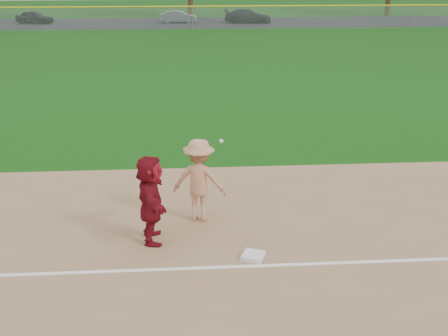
{
  "coord_description": "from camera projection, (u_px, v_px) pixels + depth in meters",
  "views": [
    {
      "loc": [
        -0.87,
        -10.66,
        5.85
      ],
      "look_at": [
        0.0,
        1.5,
        1.3
      ],
      "focal_mm": 45.0,
      "sensor_mm": 36.0,
      "label": 1
    }
  ],
  "objects": [
    {
      "name": "foul_line",
      "position": [
        232.0,
        267.0,
        11.31
      ],
      "size": [
        60.0,
        0.1,
        0.01
      ],
      "primitive_type": "cube",
      "color": "white",
      "rests_on": "infield_dirt"
    },
    {
      "name": "ground",
      "position": [
        229.0,
        249.0,
        12.07
      ],
      "size": [
        160.0,
        160.0,
        0.0
      ],
      "primitive_type": "plane",
      "color": "#13490E",
      "rests_on": "ground"
    },
    {
      "name": "base_runner",
      "position": [
        151.0,
        199.0,
        12.05
      ],
      "size": [
        0.75,
        1.88,
        1.98
      ],
      "primitive_type": "imported",
      "rotation": [
        0.0,
        0.0,
        1.66
      ],
      "color": "maroon",
      "rests_on": "infield_dirt"
    },
    {
      "name": "parking_asphalt",
      "position": [
        192.0,
        23.0,
        55.06
      ],
      "size": [
        120.0,
        10.0,
        0.01
      ],
      "primitive_type": "cube",
      "color": "black",
      "rests_on": "ground"
    },
    {
      "name": "outfield_fence",
      "position": [
        192.0,
        7.0,
        48.77
      ],
      "size": [
        110.0,
        0.12,
        110.0
      ],
      "color": "#999EA0",
      "rests_on": "ground"
    },
    {
      "name": "car_left",
      "position": [
        34.0,
        17.0,
        54.11
      ],
      "size": [
        3.77,
        2.17,
        1.21
      ],
      "primitive_type": "imported",
      "rotation": [
        0.0,
        0.0,
        1.35
      ],
      "color": "black",
      "rests_on": "parking_asphalt"
    },
    {
      "name": "car_right",
      "position": [
        248.0,
        16.0,
        54.6
      ],
      "size": [
        4.8,
        2.55,
        1.32
      ],
      "primitive_type": "imported",
      "rotation": [
        0.0,
        0.0,
        1.41
      ],
      "color": "black",
      "rests_on": "parking_asphalt"
    },
    {
      "name": "first_base",
      "position": [
        253.0,
        256.0,
        11.64
      ],
      "size": [
        0.57,
        0.57,
        0.1
      ],
      "primitive_type": "cube",
      "rotation": [
        0.0,
        0.0,
        -0.41
      ],
      "color": "white",
      "rests_on": "infield_dirt"
    },
    {
      "name": "first_base_play",
      "position": [
        199.0,
        180.0,
        13.07
      ],
      "size": [
        1.43,
        1.42,
        2.26
      ],
      "color": "#ABABAE",
      "rests_on": "infield_dirt"
    },
    {
      "name": "car_mid",
      "position": [
        178.0,
        17.0,
        54.71
      ],
      "size": [
        3.57,
        1.25,
        1.18
      ],
      "primitive_type": "imported",
      "rotation": [
        0.0,
        0.0,
        1.57
      ],
      "color": "#515358",
      "rests_on": "parking_asphalt"
    }
  ]
}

